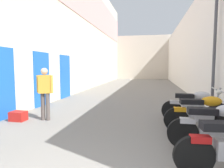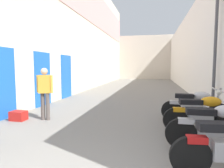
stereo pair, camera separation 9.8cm
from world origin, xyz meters
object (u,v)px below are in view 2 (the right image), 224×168
(motorcycle_second, at_px, (217,126))
(street_lamp, at_px, (213,37))
(pedestrian_mid_alley, at_px, (45,90))
(plastic_crate, at_px, (19,116))
(motorcycle_third, at_px, (203,113))
(motorcycle_fourth, at_px, (195,105))

(motorcycle_second, distance_m, street_lamp, 3.81)
(motorcycle_second, xyz_separation_m, pedestrian_mid_alley, (-4.36, 1.32, 0.42))
(pedestrian_mid_alley, height_order, plastic_crate, pedestrian_mid_alley)
(motorcycle_second, distance_m, motorcycle_third, 1.04)
(plastic_crate, bearing_deg, street_lamp, 19.16)
(motorcycle_fourth, height_order, pedestrian_mid_alley, pedestrian_mid_alley)
(motorcycle_second, height_order, motorcycle_third, same)
(motorcycle_third, relative_size, pedestrian_mid_alley, 1.18)
(motorcycle_fourth, height_order, street_lamp, street_lamp)
(motorcycle_second, xyz_separation_m, motorcycle_fourth, (-0.00, 1.96, 0.00))
(pedestrian_mid_alley, bearing_deg, motorcycle_third, -3.62)
(motorcycle_third, distance_m, motorcycle_fourth, 0.91)
(motorcycle_fourth, xyz_separation_m, street_lamp, (0.70, 1.15, 2.08))
(motorcycle_second, bearing_deg, pedestrian_mid_alley, 163.14)
(pedestrian_mid_alley, distance_m, plastic_crate, 1.11)
(street_lamp, bearing_deg, pedestrian_mid_alley, -160.50)
(motorcycle_third, height_order, street_lamp, street_lamp)
(motorcycle_second, distance_m, motorcycle_fourth, 1.96)
(motorcycle_third, relative_size, street_lamp, 0.42)
(street_lamp, bearing_deg, motorcycle_fourth, -121.06)
(motorcycle_second, relative_size, plastic_crate, 4.21)
(motorcycle_third, distance_m, pedestrian_mid_alley, 4.39)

